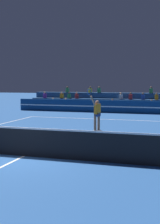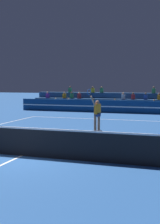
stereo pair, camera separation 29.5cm
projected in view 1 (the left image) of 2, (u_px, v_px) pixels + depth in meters
name	position (u px, v px, depth m)	size (l,w,h in m)	color
ground_plane	(24.00, 156.00, 11.38)	(120.00, 120.00, 0.00)	#285699
court_lines	(24.00, 156.00, 11.38)	(11.10, 23.90, 0.01)	white
tennis_net	(24.00, 141.00, 11.32)	(12.00, 0.10, 1.10)	slate
sponsor_banner_wall	(113.00, 107.00, 27.25)	(18.00, 0.26, 1.10)	navy
bleacher_stand	(119.00, 104.00, 29.65)	(17.32, 2.85, 2.28)	navy
tennis_player	(97.00, 114.00, 16.85)	(0.61, 1.13, 2.40)	#9E7051
tennis_ball	(61.00, 145.00, 13.28)	(0.07, 0.07, 0.07)	#C6DB33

